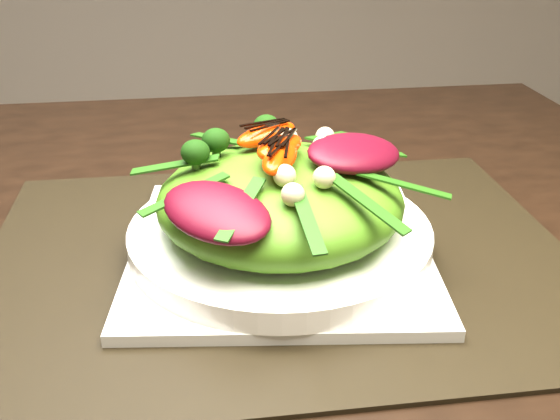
{
  "coord_description": "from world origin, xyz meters",
  "views": [
    {
      "loc": [
        0.22,
        -0.61,
        1.06
      ],
      "look_at": [
        0.3,
        -0.08,
        0.8
      ],
      "focal_mm": 42.0,
      "sensor_mm": 36.0,
      "label": 1
    }
  ],
  "objects": [
    {
      "name": "plate_base",
      "position": [
        0.3,
        -0.08,
        0.76
      ],
      "size": [
        0.3,
        0.3,
        0.01
      ],
      "primitive_type": "cube",
      "rotation": [
        0.0,
        0.0,
        -0.12
      ],
      "color": "silver",
      "rests_on": "placemat"
    },
    {
      "name": "macadamia_nut",
      "position": [
        0.32,
        -0.12,
        0.85
      ],
      "size": [
        0.02,
        0.02,
        0.02
      ],
      "primitive_type": "sphere",
      "rotation": [
        0.0,
        0.0,
        -0.24
      ],
      "color": "beige",
      "rests_on": "lettuce_mound"
    },
    {
      "name": "lettuce_mound",
      "position": [
        0.3,
        -0.08,
        0.81
      ],
      "size": [
        0.28,
        0.28,
        0.08
      ],
      "primitive_type": "ellipsoid",
      "rotation": [
        0.0,
        0.0,
        0.31
      ],
      "color": "#4B7C17",
      "rests_on": "salad_bowl"
    },
    {
      "name": "broccoli_floret",
      "position": [
        0.22,
        -0.06,
        0.85
      ],
      "size": [
        0.04,
        0.04,
        0.04
      ],
      "primitive_type": "sphere",
      "rotation": [
        0.0,
        0.0,
        0.21
      ],
      "color": "black",
      "rests_on": "lettuce_mound"
    },
    {
      "name": "radicchio_leaf",
      "position": [
        0.36,
        -0.08,
        0.85
      ],
      "size": [
        0.12,
        0.1,
        0.02
      ],
      "primitive_type": "ellipsoid",
      "rotation": [
        0.0,
        0.0,
        0.52
      ],
      "color": "#450713",
      "rests_on": "lettuce_mound"
    },
    {
      "name": "orange_segment",
      "position": [
        0.27,
        -0.05,
        0.85
      ],
      "size": [
        0.07,
        0.06,
        0.02
      ],
      "primitive_type": "ellipsoid",
      "rotation": [
        0.0,
        0.0,
        0.62
      ],
      "color": "#FF2F04",
      "rests_on": "lettuce_mound"
    },
    {
      "name": "salad_bowl",
      "position": [
        0.3,
        -0.08,
        0.77
      ],
      "size": [
        0.28,
        0.28,
        0.02
      ],
      "primitive_type": "cylinder",
      "rotation": [
        0.0,
        0.0,
        -0.04
      ],
      "color": "white",
      "rests_on": "plate_base"
    },
    {
      "name": "placemat",
      "position": [
        0.3,
        -0.08,
        0.75
      ],
      "size": [
        0.54,
        0.41,
        0.0
      ],
      "primitive_type": "cube",
      "rotation": [
        0.0,
        0.0,
        -0.01
      ],
      "color": "black",
      "rests_on": "dining_table"
    },
    {
      "name": "balsamic_drizzle",
      "position": [
        0.27,
        -0.05,
        0.86
      ],
      "size": [
        0.04,
        0.03,
        0.0
      ],
      "primitive_type": "cube",
      "rotation": [
        0.0,
        0.0,
        0.62
      ],
      "color": "black",
      "rests_on": "orange_segment"
    }
  ]
}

